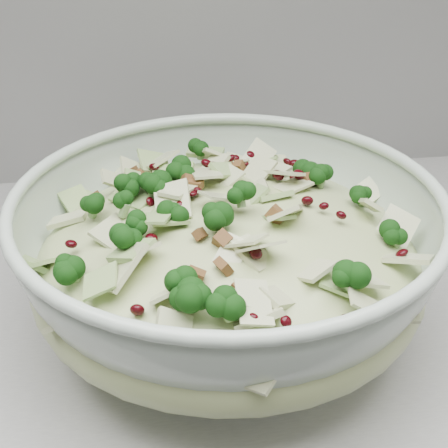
% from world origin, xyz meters
% --- Properties ---
extents(mixing_bowl, '(0.46, 0.46, 0.16)m').
position_xyz_m(mixing_bowl, '(0.16, 1.60, 0.98)').
color(mixing_bowl, '#B0C2B0').
rests_on(mixing_bowl, counter).
extents(salad, '(0.51, 0.51, 0.16)m').
position_xyz_m(salad, '(0.16, 1.60, 1.01)').
color(salad, '#BCC083').
rests_on(salad, mixing_bowl).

